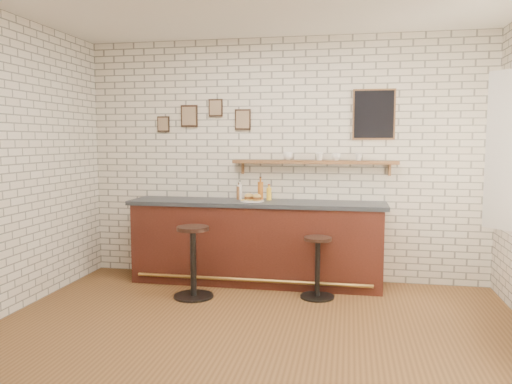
% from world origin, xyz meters
% --- Properties ---
extents(ground, '(5.00, 5.00, 0.00)m').
position_xyz_m(ground, '(0.00, 0.00, 0.00)').
color(ground, brown).
rests_on(ground, ground).
extents(bar_counter, '(3.10, 0.65, 1.01)m').
position_xyz_m(bar_counter, '(-0.28, 1.70, 0.51)').
color(bar_counter, '#431911').
rests_on(bar_counter, ground).
extents(sandwich_plate, '(0.28, 0.28, 0.01)m').
position_xyz_m(sandwich_plate, '(-0.32, 1.67, 1.02)').
color(sandwich_plate, white).
rests_on(sandwich_plate, bar_counter).
extents(ciabatta_sandwich, '(0.26, 0.19, 0.08)m').
position_xyz_m(ciabatta_sandwich, '(-0.31, 1.67, 1.06)').
color(ciabatta_sandwich, tan).
rests_on(ciabatta_sandwich, sandwich_plate).
extents(potato_chips, '(0.25, 0.18, 0.00)m').
position_xyz_m(potato_chips, '(-0.35, 1.66, 1.02)').
color(potato_chips, gold).
rests_on(potato_chips, sandwich_plate).
extents(bitters_bottle_brown, '(0.07, 0.07, 0.21)m').
position_xyz_m(bitters_bottle_brown, '(-0.52, 1.83, 1.10)').
color(bitters_bottle_brown, brown).
rests_on(bitters_bottle_brown, bar_counter).
extents(bitters_bottle_white, '(0.06, 0.06, 0.24)m').
position_xyz_m(bitters_bottle_white, '(-0.51, 1.83, 1.11)').
color(bitters_bottle_white, white).
rests_on(bitters_bottle_white, bar_counter).
extents(bitters_bottle_amber, '(0.07, 0.07, 0.29)m').
position_xyz_m(bitters_bottle_amber, '(-0.25, 1.83, 1.13)').
color(bitters_bottle_amber, '#9D5419').
rests_on(bitters_bottle_amber, bar_counter).
extents(condiment_bottle_yellow, '(0.06, 0.06, 0.20)m').
position_xyz_m(condiment_bottle_yellow, '(-0.14, 1.83, 1.09)').
color(condiment_bottle_yellow, yellow).
rests_on(condiment_bottle_yellow, bar_counter).
extents(bar_stool_left, '(0.44, 0.44, 0.80)m').
position_xyz_m(bar_stool_left, '(-0.86, 1.01, 0.43)').
color(bar_stool_left, black).
rests_on(bar_stool_left, ground).
extents(bar_stool_right, '(0.38, 0.38, 0.68)m').
position_xyz_m(bar_stool_right, '(0.50, 1.25, 0.37)').
color(bar_stool_right, black).
rests_on(bar_stool_right, ground).
extents(wall_shelf, '(2.00, 0.18, 0.18)m').
position_xyz_m(wall_shelf, '(0.40, 1.90, 1.48)').
color(wall_shelf, brown).
rests_on(wall_shelf, ground).
extents(shelf_cup_a, '(0.13, 0.13, 0.10)m').
position_xyz_m(shelf_cup_a, '(0.09, 1.90, 1.55)').
color(shelf_cup_a, white).
rests_on(shelf_cup_a, wall_shelf).
extents(shelf_cup_b, '(0.14, 0.14, 0.10)m').
position_xyz_m(shelf_cup_b, '(0.46, 1.90, 1.55)').
color(shelf_cup_b, white).
rests_on(shelf_cup_b, wall_shelf).
extents(shelf_cup_c, '(0.13, 0.13, 0.09)m').
position_xyz_m(shelf_cup_c, '(0.67, 1.90, 1.54)').
color(shelf_cup_c, white).
rests_on(shelf_cup_c, wall_shelf).
extents(shelf_cup_d, '(0.10, 0.10, 0.08)m').
position_xyz_m(shelf_cup_d, '(0.93, 1.90, 1.54)').
color(shelf_cup_d, white).
rests_on(shelf_cup_d, wall_shelf).
extents(back_wall_decor, '(2.96, 0.02, 0.56)m').
position_xyz_m(back_wall_decor, '(0.23, 1.98, 2.05)').
color(back_wall_decor, black).
rests_on(back_wall_decor, ground).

